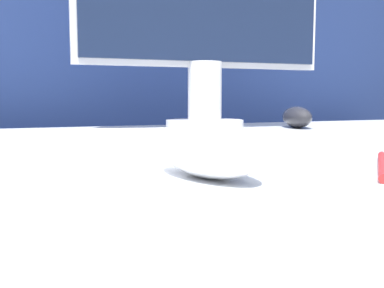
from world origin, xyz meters
name	(u,v)px	position (x,y,z in m)	size (l,w,h in m)	color
partition_panel	(62,151)	(0.00, 0.60, 0.66)	(5.00, 0.03, 1.33)	navy
computer_mouse_near	(208,151)	(0.05, -0.23, 0.76)	(0.08, 0.13, 0.05)	white
keyboard	(83,142)	(-0.02, -0.01, 0.75)	(0.39, 0.21, 0.02)	silver
computer_mouse_far	(297,117)	(0.48, 0.26, 0.76)	(0.09, 0.14, 0.05)	#232328
pen	(383,165)	(0.22, -0.25, 0.74)	(0.11, 0.12, 0.01)	red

